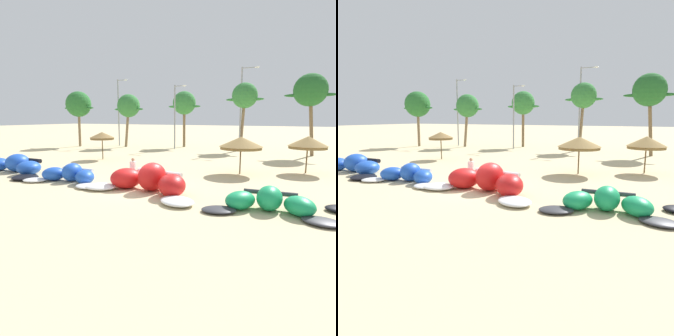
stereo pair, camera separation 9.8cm
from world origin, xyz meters
TOP-DOWN VIEW (x-y plane):
  - ground_plane at (0.00, 0.00)m, footprint 260.00×260.00m
  - kite_far_left at (-11.65, 0.20)m, footprint 8.29×3.75m
  - kite_left at (-5.38, -0.39)m, footprint 5.98×2.84m
  - kite_left_of_center at (0.45, -0.35)m, footprint 7.47×3.97m
  - kite_center at (7.00, -1.05)m, footprint 5.87×2.94m
  - beach_umbrella_near_van at (-10.09, 8.86)m, footprint 2.42×2.42m
  - beach_umbrella_middle at (3.83, 7.24)m, footprint 3.13×3.13m
  - beach_umbrella_near_palms at (8.17, 9.81)m, footprint 2.80×2.80m
  - person_near_kites at (-1.46, 1.11)m, footprint 0.36×0.24m
  - palm_leftmost at (-21.47, 18.05)m, footprint 5.29×3.53m
  - palm_left at (-14.71, 20.45)m, footprint 4.69×3.13m
  - palm_left_of_gap at (-7.83, 23.86)m, footprint 4.76×3.17m
  - palm_center_left at (0.57, 22.93)m, footprint 4.63×3.09m
  - palm_center_right at (7.82, 20.97)m, footprint 5.13×3.42m
  - lamppost_west at (-16.97, 21.43)m, footprint 1.73×0.24m
  - lamppost_west_center at (-7.73, 20.87)m, footprint 1.67×0.24m
  - lamppost_east_center at (0.39, 22.56)m, footprint 2.12×0.24m

SIDE VIEW (x-z plane):
  - ground_plane at x=0.00m, z-range 0.00..0.00m
  - kite_center at x=7.00m, z-range -0.13..0.98m
  - kite_left at x=-5.38m, z-range -0.14..1.05m
  - kite_far_left at x=-11.65m, z-range -0.16..1.21m
  - kite_left_of_center at x=0.45m, z-range -0.19..1.42m
  - person_near_kites at x=-1.46m, z-range 0.01..1.63m
  - beach_umbrella_middle at x=3.83m, z-range 0.91..3.65m
  - beach_umbrella_near_palms at x=8.17m, z-range 0.91..3.66m
  - beach_umbrella_near_van at x=-10.09m, z-range 0.97..3.66m
  - lamppost_west_center at x=-7.73m, z-range 0.52..8.68m
  - lamppost_west at x=-16.97m, z-range 0.53..9.96m
  - palm_left at x=-14.71m, z-range 1.97..9.21m
  - lamppost_east_center at x=0.39m, z-range 0.58..10.63m
  - palm_leftmost at x=-21.47m, z-range 2.01..9.70m
  - palm_left_of_gap at x=-7.83m, z-range 2.15..9.78m
  - palm_center_left at x=0.57m, z-range 2.48..10.75m
  - palm_center_right at x=7.82m, z-range 2.53..11.17m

